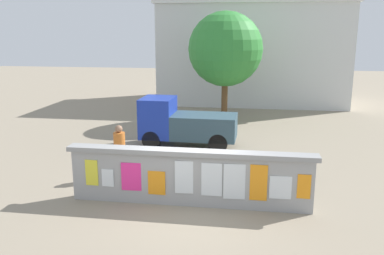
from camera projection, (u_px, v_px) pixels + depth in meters
The scene contains 8 objects.
ground at pixel (217, 130), 18.12m from camera, with size 60.00×60.00×0.00m, color gray.
poster_wall at pixel (190, 177), 10.25m from camera, with size 6.29×0.42×1.44m.
auto_rickshaw_truck at pixel (183, 123), 15.49m from camera, with size 3.64×1.59×1.85m.
motorcycle at pixel (178, 169), 11.69m from camera, with size 1.89×0.58×0.87m.
bicycle_near at pixel (278, 173), 11.66m from camera, with size 1.71×0.44×0.95m.
person_walking at pixel (119, 146), 12.11m from camera, with size 0.46×0.46×1.62m.
tree_roadside at pixel (225, 49), 19.24m from camera, with size 3.53×3.53×5.25m.
building_background at pixel (252, 50), 24.99m from camera, with size 11.24×5.56×6.32m.
Camera 1 is at (1.52, -9.57, 4.32)m, focal length 38.12 mm.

